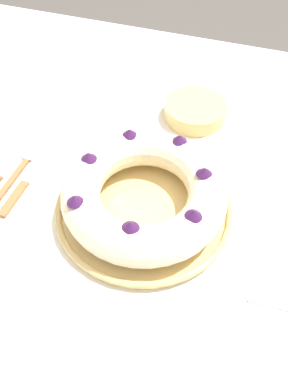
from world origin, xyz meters
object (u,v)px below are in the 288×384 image
Objects in this scene: fork at (19,170)px; side_bowl at (195,111)px; bundt_cake at (144,192)px; serving_dish at (144,207)px; cake_knife at (24,184)px.

fork is 0.40m from side_bowl.
bundt_cake reaches higher than fork.
side_bowl is (0.02, 0.29, 0.01)m from serving_dish.
side_bowl is at bearing 85.18° from bundt_cake.
bundt_cake is 2.05× the size of side_bowl.
cake_knife is 1.36× the size of side_bowl.
bundt_cake is at bearing 4.29° from cake_knife.
bundt_cake is 0.29m from side_bowl.
bundt_cake is 1.35× the size of fork.
cake_knife is at bearing -130.76° from side_bowl.
bundt_cake reaches higher than cake_knife.
cake_knife is at bearing -176.10° from serving_dish.
bundt_cake is at bearing -94.82° from side_bowl.
serving_dish is 0.27m from fork.
side_bowl reaches higher than fork.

